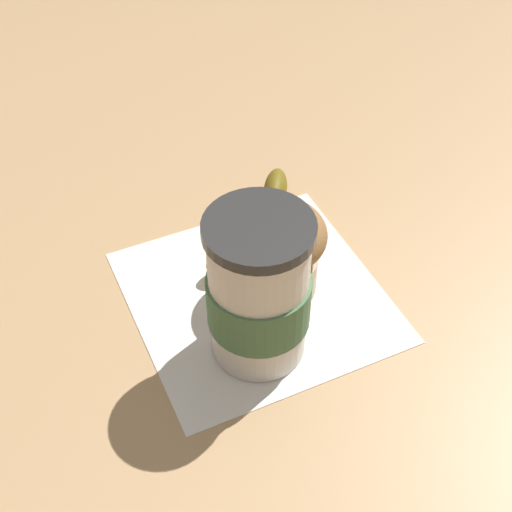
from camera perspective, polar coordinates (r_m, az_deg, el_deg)
The scene contains 5 objects.
ground_plane at distance 0.67m, azimuth 0.00°, elevation -3.26°, with size 3.00×3.00×0.00m, color tan.
paper_napkin at distance 0.67m, azimuth 0.00°, elevation -3.22°, with size 0.23×0.23×0.00m, color white.
coffee_cup at distance 0.58m, azimuth 0.22°, elevation -2.88°, with size 0.09×0.09×0.14m.
muffin at distance 0.64m, azimuth 2.04°, elevation 0.53°, with size 0.09×0.09×0.09m.
banana at distance 0.72m, azimuth 0.39°, elevation 2.54°, with size 0.12×0.15×0.03m.
Camera 1 is at (-0.38, 0.23, 0.50)m, focal length 50.00 mm.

